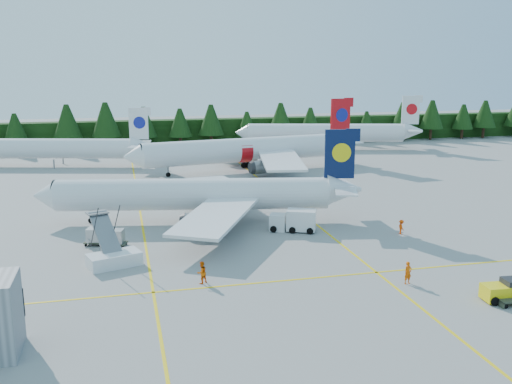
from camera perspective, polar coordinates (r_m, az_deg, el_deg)
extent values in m
plane|color=gray|center=(56.48, 3.79, -6.44)|extent=(320.00, 320.00, 0.00)
cube|color=yellow|center=(73.31, -11.47, -2.19)|extent=(0.25, 120.00, 0.01)
cube|color=yellow|center=(76.52, 3.65, -1.34)|extent=(0.25, 120.00, 0.01)
cube|color=yellow|center=(51.13, 5.80, -8.55)|extent=(80.00, 0.25, 0.01)
cube|color=black|center=(134.78, -6.61, 5.96)|extent=(220.00, 4.00, 6.00)
cylinder|color=silver|center=(68.05, -6.31, -0.22)|extent=(32.12, 9.80, 3.76)
cone|color=silver|center=(71.35, -20.32, -0.34)|extent=(3.30, 4.20, 3.76)
cube|color=#07143A|center=(68.22, 8.37, 3.78)|extent=(3.57, 1.01, 5.83)
cube|color=silver|center=(75.85, -3.79, 0.72)|extent=(7.32, 14.69, 1.07)
cylinder|color=slate|center=(73.73, -5.28, -0.70)|extent=(3.52, 2.55, 1.98)
cube|color=silver|center=(60.29, -4.11, -2.41)|extent=(11.78, 15.08, 1.07)
cylinder|color=slate|center=(63.17, -5.74, -2.98)|extent=(3.52, 2.55, 1.98)
cylinder|color=slate|center=(70.54, -16.17, -2.36)|extent=(0.23, 0.23, 1.60)
cylinder|color=silver|center=(100.37, -1.27, 4.23)|extent=(35.98, 9.80, 4.21)
cone|color=silver|center=(95.15, -12.21, 3.48)|extent=(3.57, 4.62, 4.21)
cube|color=red|center=(108.31, 8.44, 7.51)|extent=(4.01, 0.99, 6.52)
cube|color=silver|center=(109.84, -1.43, 4.62)|extent=(12.80, 16.92, 1.19)
cylinder|color=slate|center=(106.69, -1.93, 3.58)|extent=(3.88, 2.75, 2.21)
cube|color=silver|center=(93.58, 2.53, 3.21)|extent=(8.68, 16.56, 1.19)
cylinder|color=slate|center=(95.53, 0.66, 2.52)|extent=(3.88, 2.75, 2.21)
cylinder|color=slate|center=(96.81, -8.78, 2.03)|extent=(0.25, 0.25, 1.79)
cylinder|color=silver|center=(112.25, -20.11, 4.11)|extent=(31.29, 11.26, 3.69)
cube|color=silver|center=(106.84, -11.66, 6.72)|extent=(3.48, 1.17, 5.72)
cylinder|color=silver|center=(128.44, 6.96, 5.91)|extent=(34.23, 12.17, 4.03)
cone|color=silver|center=(127.69, -1.38, 5.95)|extent=(3.71, 4.59, 4.03)
cube|color=silver|center=(131.39, 15.20, 7.92)|extent=(3.80, 1.26, 6.25)
cylinder|color=slate|center=(127.99, 1.10, 4.70)|extent=(0.24, 0.24, 1.61)
cube|color=silver|center=(55.22, -13.99, -6.57)|extent=(5.31, 3.89, 1.25)
cube|color=slate|center=(56.69, -14.83, -4.01)|extent=(3.17, 4.87, 3.37)
cube|color=slate|center=(58.39, -15.59, -2.01)|extent=(2.37, 1.95, 0.14)
cube|color=white|center=(64.78, 2.19, -3.05)|extent=(2.35, 2.35, 1.87)
cube|color=black|center=(64.67, 2.20, -2.67)|extent=(2.07, 2.16, 0.80)
cube|color=white|center=(64.39, 4.56, -2.81)|extent=(3.73, 3.08, 2.32)
cube|color=yellow|center=(50.08, 23.40, -9.16)|extent=(3.21, 1.88, 1.22)
cube|color=black|center=(50.16, 24.12, -8.25)|extent=(1.21, 1.51, 0.55)
cube|color=#333A2A|center=(49.77, 24.24, -9.68)|extent=(2.59, 1.70, 0.15)
cube|color=#333A2A|center=(62.09, -15.83, -4.79)|extent=(2.30, 2.00, 0.12)
cube|color=#A7AAAB|center=(61.87, -15.87, -4.12)|extent=(1.70, 1.67, 1.38)
cube|color=#333A2A|center=(60.94, -13.72, -4.99)|extent=(2.30, 2.00, 0.12)
cube|color=#A7AAAB|center=(60.72, -13.76, -4.31)|extent=(1.70, 1.67, 1.38)
imported|color=#E25004|center=(50.98, 14.96, -7.81)|extent=(0.81, 0.62, 1.98)
imported|color=#EA5904|center=(49.59, -5.45, -8.02)|extent=(1.21, 1.13, 1.97)
imported|color=#FD4505|center=(65.36, 14.33, -3.41)|extent=(0.51, 0.71, 1.63)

